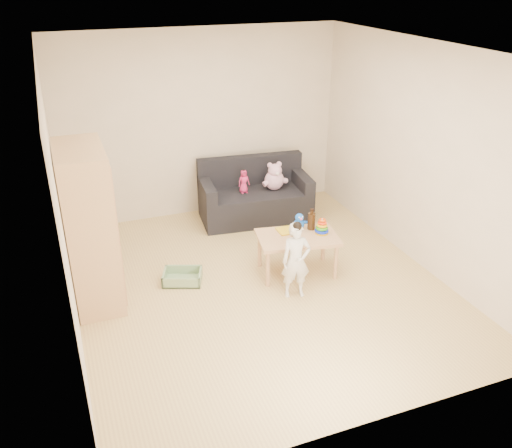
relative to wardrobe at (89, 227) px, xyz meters
name	(u,v)px	position (x,y,z in m)	size (l,w,h in m)	color
room	(260,179)	(1.75, -0.40, 0.44)	(4.50, 4.50, 4.50)	tan
wardrobe	(89,227)	(0.00, 0.00, 0.00)	(0.48, 0.95, 1.72)	tan
sofa	(255,205)	(2.34, 1.29, -0.64)	(1.53, 0.76, 0.43)	black
play_table	(297,254)	(2.26, -0.30, -0.62)	(0.92, 0.58, 0.48)	tan
storage_bin	(182,277)	(0.94, -0.02, -0.79)	(0.44, 0.33, 0.13)	#82A376
toddler	(296,261)	(2.04, -0.73, -0.44)	(0.31, 0.21, 0.85)	white
pink_bear	(274,178)	(2.61, 1.25, -0.26)	(0.30, 0.26, 0.34)	#EAADD2
doll	(244,182)	(2.17, 1.29, -0.27)	(0.16, 0.11, 0.32)	#E42A6C
ring_stacker	(322,228)	(2.55, -0.33, -0.30)	(0.16, 0.16, 0.19)	#C7A30A
brown_bottle	(311,221)	(2.49, -0.19, -0.27)	(0.09, 0.09, 0.26)	black
blue_plush	(299,221)	(2.35, -0.14, -0.27)	(0.17, 0.14, 0.21)	blue
wooden_figure	(293,232)	(2.21, -0.28, -0.33)	(0.04, 0.03, 0.10)	brown
yellow_book	(287,231)	(2.19, -0.14, -0.37)	(0.21, 0.21, 0.02)	yellow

